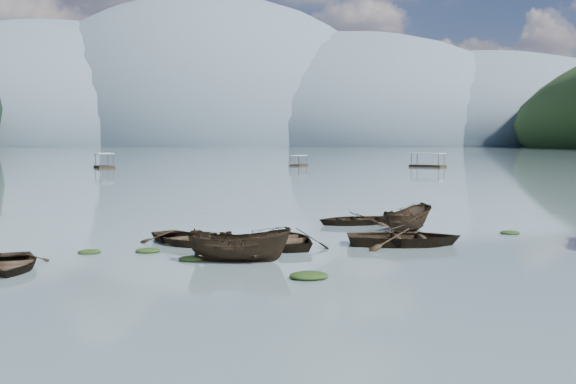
{
  "coord_description": "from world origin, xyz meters",
  "views": [
    {
      "loc": [
        -2.01,
        -22.09,
        4.65
      ],
      "look_at": [
        0.0,
        12.0,
        2.0
      ],
      "focal_mm": 40.0,
      "sensor_mm": 36.0,
      "label": 1
    }
  ],
  "objects": [
    {
      "name": "weed_clump_6",
      "position": [
        -5.51,
        7.06,
        0.0
      ],
      "size": [
        0.86,
        0.72,
        0.18
      ],
      "primitive_type": "ellipsoid",
      "color": "black",
      "rests_on": "ground"
    },
    {
      "name": "weed_clump_3",
      "position": [
        4.91,
        6.35,
        0.0
      ],
      "size": [
        0.98,
        0.83,
        0.22
      ],
      "primitive_type": "ellipsoid",
      "color": "black",
      "rests_on": "ground"
    },
    {
      "name": "haze_mtn_c",
      "position": [
        140.0,
        900.0,
        0.0
      ],
      "size": [
        520.0,
        520.0,
        260.0
      ],
      "primitive_type": "ellipsoid",
      "color": "#475666",
      "rests_on": "ground"
    },
    {
      "name": "rowboat_0",
      "position": [
        -10.86,
        1.71,
        0.0
      ],
      "size": [
        3.84,
        4.62,
        0.83
      ],
      "primitive_type": "imported",
      "rotation": [
        0.0,
        0.0,
        0.28
      ],
      "color": "black",
      "rests_on": "ground"
    },
    {
      "name": "weed_clump_0",
      "position": [
        -6.38,
        5.17,
        0.0
      ],
      "size": [
        1.06,
        0.87,
        0.23
      ],
      "primitive_type": "ellipsoid",
      "color": "black",
      "rests_on": "ground"
    },
    {
      "name": "ground_plane",
      "position": [
        0.0,
        0.0,
        0.0
      ],
      "size": [
        2400.0,
        2400.0,
        0.0
      ],
      "primitive_type": "plane",
      "color": "slate"
    },
    {
      "name": "pontoon_right",
      "position": [
        31.41,
        97.02,
        0.0
      ],
      "size": [
        6.64,
        6.56,
        2.52
      ],
      "primitive_type": null,
      "rotation": [
        0.0,
        0.0,
        0.8
      ],
      "color": "black",
      "rests_on": "ground"
    },
    {
      "name": "rowboat_7",
      "position": [
        3.88,
        13.91,
        0.0
      ],
      "size": [
        4.8,
        3.88,
        0.88
      ],
      "primitive_type": "imported",
      "rotation": [
        0.0,
        0.0,
        4.93
      ],
      "color": "black",
      "rests_on": "ground"
    },
    {
      "name": "haze_mtn_a",
      "position": [
        -260.0,
        900.0,
        0.0
      ],
      "size": [
        520.0,
        520.0,
        280.0
      ],
      "primitive_type": "ellipsoid",
      "color": "#475666",
      "rests_on": "ground"
    },
    {
      "name": "weed_clump_1",
      "position": [
        -4.32,
        3.11,
        0.0
      ],
      "size": [
        1.08,
        0.86,
        0.24
      ],
      "primitive_type": "ellipsoid",
      "color": "black",
      "rests_on": "ground"
    },
    {
      "name": "weed_clump_2",
      "position": [
        -0.02,
        -0.5,
        0.0
      ],
      "size": [
        1.36,
        1.08,
        0.29
      ],
      "primitive_type": "ellipsoid",
      "color": "black",
      "rests_on": "ground"
    },
    {
      "name": "pontoon_left",
      "position": [
        -28.39,
        95.48,
        0.0
      ],
      "size": [
        5.1,
        7.31,
        2.59
      ],
      "primitive_type": null,
      "rotation": [
        0.0,
        0.0,
        0.38
      ],
      "color": "black",
      "rests_on": "ground"
    },
    {
      "name": "pontoon_centre",
      "position": [
        7.61,
        104.81,
        0.0
      ],
      "size": [
        4.1,
        5.62,
        1.99
      ],
      "primitive_type": null,
      "rotation": [
        0.0,
        0.0,
        -0.42
      ],
      "color": "black",
      "rests_on": "ground"
    },
    {
      "name": "rowboat_6",
      "position": [
        -5.07,
        7.35,
        0.0
      ],
      "size": [
        5.02,
        5.32,
        0.9
      ],
      "primitive_type": "imported",
      "rotation": [
        0.0,
        0.0,
        0.61
      ],
      "color": "black",
      "rests_on": "ground"
    },
    {
      "name": "rowboat_8",
      "position": [
        6.12,
        10.51,
        0.0
      ],
      "size": [
        3.9,
        4.14,
        1.6
      ],
      "primitive_type": "imported",
      "rotation": [
        0.0,
        0.0,
        2.42
      ],
      "color": "black",
      "rests_on": "ground"
    },
    {
      "name": "weed_clump_5",
      "position": [
        -8.8,
        5.06,
        0.0
      ],
      "size": [
        0.98,
        0.79,
        0.21
      ],
      "primitive_type": "ellipsoid",
      "color": "black",
      "rests_on": "ground"
    },
    {
      "name": "haze_mtn_d",
      "position": [
        320.0,
        900.0,
        0.0
      ],
      "size": [
        520.0,
        520.0,
        220.0
      ],
      "primitive_type": "ellipsoid",
      "color": "#475666",
      "rests_on": "ground"
    },
    {
      "name": "rowboat_2",
      "position": [
        -2.45,
        2.71,
        0.0
      ],
      "size": [
        4.21,
        1.98,
        1.57
      ],
      "primitive_type": "imported",
      "rotation": [
        0.0,
        0.0,
        1.46
      ],
      "color": "black",
      "rests_on": "ground"
    },
    {
      "name": "haze_mtn_b",
      "position": [
        -60.0,
        900.0,
        0.0
      ],
      "size": [
        520.0,
        520.0,
        340.0
      ],
      "primitive_type": "ellipsoid",
      "color": "#475666",
      "rests_on": "ground"
    },
    {
      "name": "rowboat_3",
      "position": [
        -0.45,
        6.71,
        0.0
      ],
      "size": [
        4.14,
        5.19,
        0.96
      ],
      "primitive_type": "imported",
      "rotation": [
        0.0,
        0.0,
        3.33
      ],
      "color": "black",
      "rests_on": "ground"
    },
    {
      "name": "rowboat_4",
      "position": [
        4.95,
        6.32,
        0.0
      ],
      "size": [
        5.39,
        4.05,
        1.06
      ],
      "primitive_type": "imported",
      "rotation": [
        0.0,
        0.0,
        1.49
      ],
      "color": "black",
      "rests_on": "ground"
    },
    {
      "name": "weed_clump_7",
      "position": [
        11.21,
        9.61,
        0.0
      ],
      "size": [
        1.01,
        0.81,
        0.22
      ],
      "primitive_type": "ellipsoid",
      "color": "black",
      "rests_on": "ground"
    }
  ]
}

